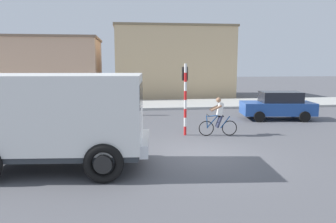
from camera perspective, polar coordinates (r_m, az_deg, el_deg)
name	(u,v)px	position (r m, az deg, el deg)	size (l,w,h in m)	color
ground_plane	(200,155)	(11.83, 5.53, -7.48)	(120.00, 120.00, 0.00)	#56565B
sidewalk_far	(160,104)	(24.98, -1.41, 1.25)	(80.00, 5.00, 0.16)	#ADADA8
truck_foreground	(56,115)	(10.48, -18.82, -0.65)	(5.61, 3.17, 2.90)	white
cyclist	(218,117)	(14.77, 8.73, -0.88)	(1.73, 0.50, 1.72)	black
traffic_light_pole	(185,89)	(14.67, 2.98, 3.88)	(0.24, 0.43, 3.20)	red
car_red_near	(278,105)	(19.79, 18.52, 1.02)	(4.19, 2.27, 1.60)	#234C9E
pedestrian_near_kerb	(132,102)	(20.36, -6.23, 1.70)	(0.34, 0.22, 1.62)	#2D334C
building_corner_left	(36,68)	(32.34, -21.82, 7.00)	(11.37, 7.72, 5.43)	tan
building_mid_block	(172,62)	(31.70, 0.78, 8.58)	(10.88, 6.30, 6.53)	#D1B284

